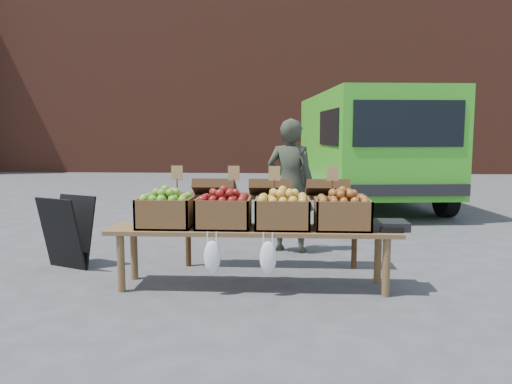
# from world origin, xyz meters

# --- Properties ---
(ground) EXTENTS (80.00, 80.00, 0.00)m
(ground) POSITION_xyz_m (0.00, 0.00, 0.00)
(ground) COLOR #454548
(brick_building) EXTENTS (24.00, 4.00, 10.00)m
(brick_building) POSITION_xyz_m (0.00, 15.00, 5.00)
(brick_building) COLOR brown
(brick_building) RESTS_ON ground
(delivery_van) EXTENTS (2.78, 5.16, 2.22)m
(delivery_van) POSITION_xyz_m (2.92, 5.15, 1.11)
(delivery_van) COLOR green
(delivery_van) RESTS_ON ground
(vendor) EXTENTS (0.68, 0.54, 1.63)m
(vendor) POSITION_xyz_m (1.31, 0.99, 0.81)
(vendor) COLOR #2F3528
(vendor) RESTS_ON ground
(chalkboard_sign) EXTENTS (0.59, 0.47, 0.79)m
(chalkboard_sign) POSITION_xyz_m (-1.10, 0.09, 0.39)
(chalkboard_sign) COLOR black
(chalkboard_sign) RESTS_ON ground
(back_table) EXTENTS (2.10, 0.44, 1.04)m
(back_table) POSITION_xyz_m (1.09, 0.23, 0.52)
(back_table) COLOR #3B2412
(back_table) RESTS_ON ground
(display_bench) EXTENTS (2.70, 0.56, 0.57)m
(display_bench) POSITION_xyz_m (0.95, -0.49, 0.28)
(display_bench) COLOR brown
(display_bench) RESTS_ON ground
(crate_golden_apples) EXTENTS (0.50, 0.40, 0.28)m
(crate_golden_apples) POSITION_xyz_m (0.12, -0.49, 0.71)
(crate_golden_apples) COLOR #669D2E
(crate_golden_apples) RESTS_ON display_bench
(crate_russet_pears) EXTENTS (0.50, 0.40, 0.28)m
(crate_russet_pears) POSITION_xyz_m (0.67, -0.49, 0.71)
(crate_russet_pears) COLOR maroon
(crate_russet_pears) RESTS_ON display_bench
(crate_red_apples) EXTENTS (0.50, 0.40, 0.28)m
(crate_red_apples) POSITION_xyz_m (1.22, -0.49, 0.71)
(crate_red_apples) COLOR gold
(crate_red_apples) RESTS_ON display_bench
(crate_green_apples) EXTENTS (0.50, 0.40, 0.28)m
(crate_green_apples) POSITION_xyz_m (1.77, -0.49, 0.71)
(crate_green_apples) COLOR #A0632A
(crate_green_apples) RESTS_ON display_bench
(weighing_scale) EXTENTS (0.34, 0.30, 0.08)m
(weighing_scale) POSITION_xyz_m (2.20, -0.49, 0.61)
(weighing_scale) COLOR black
(weighing_scale) RESTS_ON display_bench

